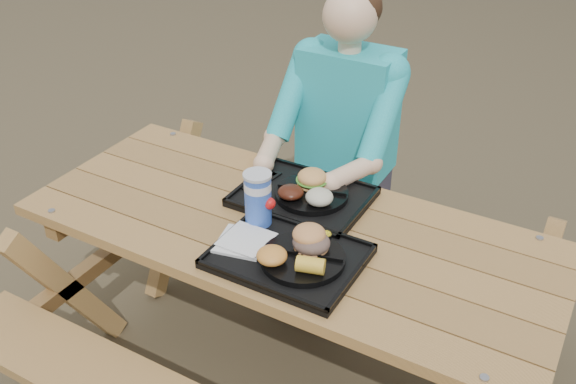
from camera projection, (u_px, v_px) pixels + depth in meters
The scene contains 18 objects.
ground at pixel (288, 379), 2.55m from camera, with size 60.00×60.00×0.00m, color #999999.
picnic_table at pixel (288, 308), 2.35m from camera, with size 1.80×1.49×0.75m, color #999999, non-canonical shape.
tray_near at pixel (288, 257), 1.98m from camera, with size 0.45×0.35×0.02m, color black.
tray_far at pixel (303, 198), 2.27m from camera, with size 0.45×0.35×0.02m, color black.
plate_near at pixel (303, 258), 1.95m from camera, with size 0.26×0.26×0.02m, color black.
plate_far at pixel (312, 194), 2.26m from camera, with size 0.26×0.26×0.02m, color black.
napkin_stack at pixel (242, 241), 2.02m from camera, with size 0.15×0.15×0.02m, color silver.
soda_cup at pixel (258, 200), 2.08m from camera, with size 0.09×0.09×0.18m, color #1844B6.
condiment_bbq at pixel (304, 231), 2.06m from camera, with size 0.05×0.05×0.03m, color black.
condiment_mustard at pixel (326, 237), 2.03m from camera, with size 0.04×0.04×0.03m, color yellow.
sandwich at pixel (311, 233), 1.94m from camera, with size 0.11×0.11×0.11m, color #D88B4C, non-canonical shape.
mac_cheese at pixel (272, 256), 1.90m from camera, with size 0.09×0.09×0.05m, color gold.
corn_cob at pixel (310, 265), 1.86m from camera, with size 0.08×0.08×0.05m, color yellow, non-canonical shape.
cutlery_far at pixel (266, 181), 2.34m from camera, with size 0.03×0.16×0.01m, color black.
burger at pixel (312, 174), 2.26m from camera, with size 0.11×0.11×0.10m, color #E59C50, non-canonical shape.
baked_beans at pixel (291, 192), 2.21m from camera, with size 0.09×0.09×0.04m, color #42190D.
potato_salad at pixel (319, 197), 2.17m from camera, with size 0.10×0.10×0.05m, color beige.
diner at pixel (344, 161), 2.74m from camera, with size 0.48×0.84×1.28m, color #1BBBBF, non-canonical shape.
Camera 1 is at (0.87, -1.53, 1.99)m, focal length 40.00 mm.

